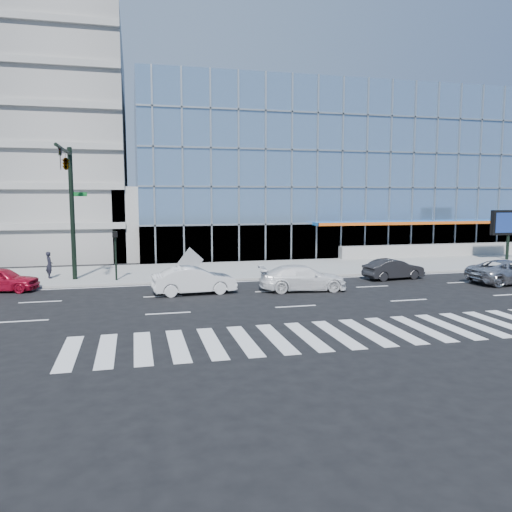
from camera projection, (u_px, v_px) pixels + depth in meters
The scene contains 15 objects.
ground at pixel (273, 291), 27.58m from camera, with size 160.00×160.00×0.00m, color black.
sidewalk at pixel (242, 270), 35.29m from camera, with size 120.00×8.00×0.15m, color gray.
theatre_building at pixel (331, 176), 55.10m from camera, with size 42.00×26.00×15.00m, color #6B8DB3.
ramp_block at pixel (150, 222), 43.17m from camera, with size 6.00×8.00×6.00m, color gray.
retaining_wall at pixel (497, 248), 44.37m from camera, with size 30.00×0.80×1.00m, color gray.
traffic_signal at pixel (68, 180), 28.67m from camera, with size 1.14×5.74×8.00m.
ped_signal_post at pixel (115, 248), 30.09m from camera, with size 0.30×0.33×3.00m.
marquee_sign at pixel (509, 224), 40.14m from camera, with size 3.20×0.43×4.00m.
silver_suv at pixel (510, 272), 29.98m from camera, with size 2.36×5.12×1.42m, color #B6B5BA.
white_suv at pixel (303, 278), 27.74m from camera, with size 1.97×4.85×1.41m, color white.
white_sedan at pixel (194, 280), 26.78m from camera, with size 1.55×4.45×1.47m, color silver.
dark_sedan at pixel (393, 269), 31.58m from camera, with size 1.36×3.89×1.28m, color black.
red_sedan at pixel (1, 279), 27.42m from camera, with size 1.59×3.95×1.35m, color #A80C27.
pedestrian at pixel (49, 265), 31.01m from camera, with size 0.61×0.40×1.66m, color black.
tilted_panel at pixel (191, 261), 32.01m from camera, with size 1.30×0.06×1.30m, color #AAAAAA.
Camera 1 is at (-7.38, -26.16, 5.16)m, focal length 35.00 mm.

